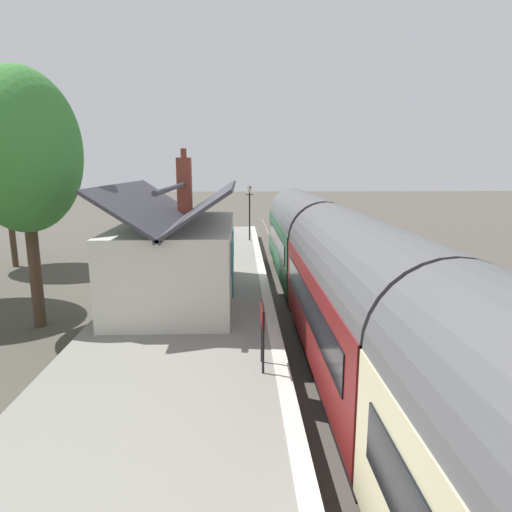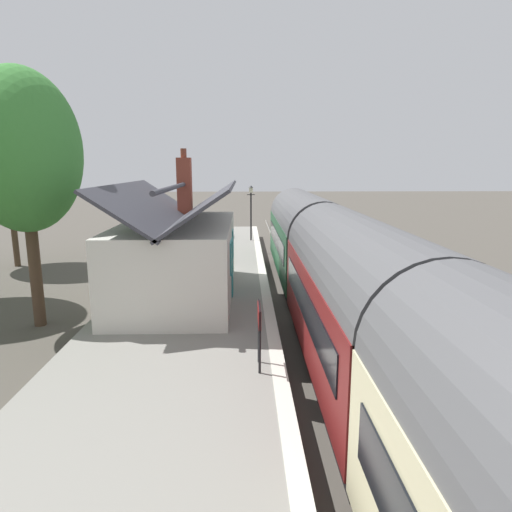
{
  "view_description": "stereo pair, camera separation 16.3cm",
  "coord_description": "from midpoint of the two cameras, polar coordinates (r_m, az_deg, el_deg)",
  "views": [
    {
      "loc": [
        -19.15,
        2.15,
        5.57
      ],
      "look_at": [
        -0.73,
        1.5,
        1.82
      ],
      "focal_mm": 31.06,
      "sensor_mm": 36.0,
      "label": 1
    },
    {
      "loc": [
        -19.16,
        1.99,
        5.57
      ],
      "look_at": [
        -0.73,
        1.5,
        1.82
      ],
      "focal_mm": 31.06,
      "sensor_mm": 36.0,
      "label": 2
    }
  ],
  "objects": [
    {
      "name": "ground_plane",
      "position": [
        20.06,
        4.48,
        -4.65
      ],
      "size": [
        160.0,
        160.0,
        0.0
      ],
      "primitive_type": "plane",
      "color": "#4C473F"
    },
    {
      "name": "platform",
      "position": [
        19.93,
        -6.84,
        -3.58
      ],
      "size": [
        32.0,
        5.86,
        0.82
      ],
      "primitive_type": "cube",
      "color": "gray",
      "rests_on": "ground"
    },
    {
      "name": "platform_edge_coping",
      "position": [
        19.76,
        1.11,
        -2.39
      ],
      "size": [
        32.0,
        0.36,
        0.02
      ],
      "primitive_type": "cube",
      "color": "beige",
      "rests_on": "platform"
    },
    {
      "name": "rail_near",
      "position": [
        20.27,
        9.06,
        -4.38
      ],
      "size": [
        52.0,
        0.08,
        0.14
      ],
      "primitive_type": "cube",
      "color": "gray",
      "rests_on": "ground"
    },
    {
      "name": "rail_far",
      "position": [
        20.06,
        5.0,
        -4.45
      ],
      "size": [
        52.0,
        0.08,
        0.14
      ],
      "primitive_type": "cube",
      "color": "gray",
      "rests_on": "ground"
    },
    {
      "name": "train",
      "position": [
        12.37,
        12.46,
        -4.49
      ],
      "size": [
        28.64,
        2.73,
        4.32
      ],
      "color": "black",
      "rests_on": "ground"
    },
    {
      "name": "station_building",
      "position": [
        16.47,
        -9.68,
        -0.04
      ],
      "size": [
        8.2,
        4.15,
        5.45
      ],
      "color": "silver",
      "rests_on": "platform"
    },
    {
      "name": "bench_mid_platform",
      "position": [
        22.71,
        -4.99,
        0.61
      ],
      "size": [
        1.41,
        0.46,
        0.88
      ],
      "color": "#26727F",
      "rests_on": "platform"
    },
    {
      "name": "bench_by_lamp",
      "position": [
        27.02,
        -4.64,
        2.37
      ],
      "size": [
        1.42,
        0.49,
        0.88
      ],
      "color": "#26727F",
      "rests_on": "platform"
    },
    {
      "name": "bench_near_building",
      "position": [
        30.29,
        -3.84,
        3.37
      ],
      "size": [
        1.4,
        0.44,
        0.88
      ],
      "color": "#26727F",
      "rests_on": "platform"
    },
    {
      "name": "planter_under_sign",
      "position": [
        26.25,
        -7.62,
        1.97
      ],
      "size": [
        0.55,
        0.55,
        0.85
      ],
      "color": "teal",
      "rests_on": "platform"
    },
    {
      "name": "planter_edge_far",
      "position": [
        31.59,
        -8.67,
        3.53
      ],
      "size": [
        0.47,
        0.47,
        0.86
      ],
      "color": "gray",
      "rests_on": "platform"
    },
    {
      "name": "planter_corner_building",
      "position": [
        26.52,
        -10.51,
        1.95
      ],
      "size": [
        0.59,
        0.59,
        0.84
      ],
      "color": "black",
      "rests_on": "platform"
    },
    {
      "name": "lamp_post_platform",
      "position": [
        28.63,
        -0.49,
        6.96
      ],
      "size": [
        0.32,
        0.5,
        3.54
      ],
      "color": "black",
      "rests_on": "platform"
    },
    {
      "name": "station_sign_board",
      "position": [
        10.52,
        0.88,
        -8.3
      ],
      "size": [
        0.96,
        0.06,
        1.57
      ],
      "color": "black",
      "rests_on": "platform"
    },
    {
      "name": "tree_distant",
      "position": [
        27.95,
        -29.31,
        10.51
      ],
      "size": [
        4.73,
        4.9,
        8.85
      ],
      "color": "#4C3828",
      "rests_on": "ground"
    },
    {
      "name": "tree_behind_building",
      "position": [
        16.82,
        -27.54,
        11.8
      ],
      "size": [
        4.27,
        3.68,
        8.75
      ],
      "color": "#4C3828",
      "rests_on": "ground"
    }
  ]
}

